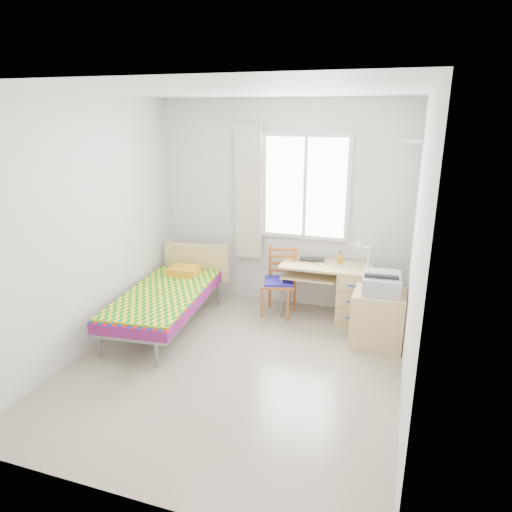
{
  "coord_description": "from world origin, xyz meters",
  "views": [
    {
      "loc": [
        1.47,
        -3.75,
        2.44
      ],
      "look_at": [
        0.05,
        0.55,
        1.0
      ],
      "focal_mm": 32.0,
      "sensor_mm": 36.0,
      "label": 1
    }
  ],
  "objects": [
    {
      "name": "printer",
      "position": [
        1.32,
        0.98,
        0.7
      ],
      "size": [
        0.42,
        0.48,
        0.2
      ],
      "rotation": [
        0.0,
        0.0,
        0.06
      ],
      "color": "#ABAEB3",
      "rests_on": "cabinet"
    },
    {
      "name": "bed",
      "position": [
        -1.06,
        0.62,
        0.38
      ],
      "size": [
        1.02,
        1.89,
        0.79
      ],
      "rotation": [
        0.0,
        0.0,
        0.09
      ],
      "color": "gray",
      "rests_on": "floor"
    },
    {
      "name": "task_lamp",
      "position": [
        1.07,
        1.38,
        0.9
      ],
      "size": [
        0.21,
        0.31,
        0.36
      ],
      "rotation": [
        0.0,
        0.0,
        0.28
      ],
      "color": "white",
      "rests_on": "desk"
    },
    {
      "name": "desk",
      "position": [
        0.93,
        1.45,
        0.37
      ],
      "size": [
        1.09,
        0.51,
        0.68
      ],
      "rotation": [
        0.0,
        0.0,
        0.01
      ],
      "color": "tan",
      "rests_on": "floor"
    },
    {
      "name": "laptop",
      "position": [
        0.45,
        1.52,
        0.69
      ],
      "size": [
        0.34,
        0.24,
        0.02
      ],
      "primitive_type": "imported",
      "rotation": [
        0.0,
        0.0,
        0.14
      ],
      "color": "black",
      "rests_on": "desk"
    },
    {
      "name": "chair",
      "position": [
        0.1,
        1.38,
        0.48
      ],
      "size": [
        0.45,
        0.45,
        0.85
      ],
      "rotation": [
        0.0,
        0.0,
        0.26
      ],
      "color": "#93491C",
      "rests_on": "floor"
    },
    {
      "name": "wall_back",
      "position": [
        0.0,
        1.75,
        1.3
      ],
      "size": [
        3.2,
        0.0,
        3.2
      ],
      "primitive_type": "plane",
      "rotation": [
        1.57,
        0.0,
        0.0
      ],
      "color": "silver",
      "rests_on": "ground"
    },
    {
      "name": "floor",
      "position": [
        0.0,
        0.0,
        0.0
      ],
      "size": [
        3.5,
        3.5,
        0.0
      ],
      "primitive_type": "plane",
      "color": "#BCAD93",
      "rests_on": "ground"
    },
    {
      "name": "book",
      "position": [
        0.46,
        1.46,
        0.59
      ],
      "size": [
        0.2,
        0.23,
        0.02
      ],
      "primitive_type": "imported",
      "rotation": [
        0.0,
        0.0,
        0.27
      ],
      "color": "gray",
      "rests_on": "desk"
    },
    {
      "name": "cabinet",
      "position": [
        1.32,
        0.94,
        0.3
      ],
      "size": [
        0.56,
        0.5,
        0.6
      ],
      "rotation": [
        0.0,
        0.0,
        -0.02
      ],
      "color": "tan",
      "rests_on": "floor"
    },
    {
      "name": "window",
      "position": [
        0.3,
        1.73,
        1.55
      ],
      "size": [
        1.1,
        0.04,
        1.3
      ],
      "color": "white",
      "rests_on": "wall_back"
    },
    {
      "name": "curtain",
      "position": [
        -0.42,
        1.68,
        1.45
      ],
      "size": [
        0.35,
        0.05,
        1.7
      ],
      "primitive_type": "cube",
      "color": "beige",
      "rests_on": "wall_back"
    },
    {
      "name": "floating_shelf",
      "position": [
        1.49,
        1.4,
        2.15
      ],
      "size": [
        0.2,
        0.32,
        0.03
      ],
      "primitive_type": "cube",
      "color": "white",
      "rests_on": "wall_right"
    },
    {
      "name": "wall_right",
      "position": [
        1.6,
        0.0,
        1.3
      ],
      "size": [
        0.0,
        3.5,
        3.5
      ],
      "primitive_type": "plane",
      "rotation": [
        1.57,
        0.0,
        -1.57
      ],
      "color": "silver",
      "rests_on": "ground"
    },
    {
      "name": "ceiling",
      "position": [
        0.0,
        0.0,
        2.6
      ],
      "size": [
        3.5,
        3.5,
        0.0
      ],
      "primitive_type": "plane",
      "rotation": [
        3.14,
        0.0,
        0.0
      ],
      "color": "white",
      "rests_on": "wall_back"
    },
    {
      "name": "wall_left",
      "position": [
        -1.6,
        0.0,
        1.3
      ],
      "size": [
        0.0,
        3.5,
        3.5
      ],
      "primitive_type": "plane",
      "rotation": [
        1.57,
        0.0,
        1.57
      ],
      "color": "silver",
      "rests_on": "ground"
    },
    {
      "name": "pen_cup",
      "position": [
        0.79,
        1.58,
        0.72
      ],
      "size": [
        0.09,
        0.09,
        0.09
      ],
      "primitive_type": "cylinder",
      "rotation": [
        0.0,
        0.0,
        0.18
      ],
      "color": "orange",
      "rests_on": "desk"
    }
  ]
}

